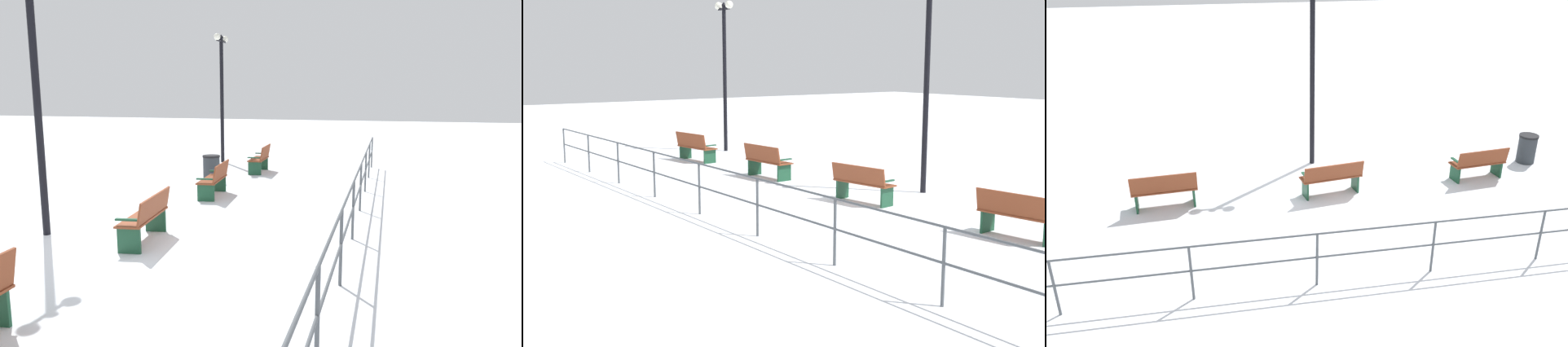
{
  "view_description": "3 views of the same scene",
  "coord_description": "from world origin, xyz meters",
  "views": [
    {
      "loc": [
        -4.41,
        7.74,
        2.71
      ],
      "look_at": [
        -1.91,
        -1.66,
        1.08
      ],
      "focal_mm": 33.39,
      "sensor_mm": 36.0,
      "label": 1
    },
    {
      "loc": [
        -10.63,
        -11.62,
        3.29
      ],
      "look_at": [
        -2.14,
        0.36,
        0.83
      ],
      "focal_mm": 47.02,
      "sensor_mm": 36.0,
      "label": 2
    },
    {
      "loc": [
        -11.95,
        2.91,
        6.07
      ],
      "look_at": [
        -0.69,
        0.71,
        0.87
      ],
      "focal_mm": 36.83,
      "sensor_mm": 36.0,
      "label": 3
    }
  ],
  "objects": [
    {
      "name": "lamppost_middle",
      "position": [
        1.92,
        0.07,
        3.43
      ],
      "size": [
        0.27,
        1.06,
        5.28
      ],
      "color": "black",
      "rests_on": "ground"
    },
    {
      "name": "bench_third",
      "position": [
        -0.19,
        -0.01,
        0.48
      ],
      "size": [
        0.71,
        1.6,
        0.9
      ],
      "rotation": [
        0.0,
        0.0,
        0.14
      ],
      "color": "brown",
      "rests_on": "ground"
    },
    {
      "name": "bench_second",
      "position": [
        -0.02,
        -4.07,
        0.47
      ],
      "size": [
        0.69,
        1.53,
        0.9
      ],
      "rotation": [
        0.0,
        0.0,
        0.1
      ],
      "color": "brown",
      "rests_on": "ground"
    },
    {
      "name": "bench_fourth",
      "position": [
        -0.12,
        4.06,
        0.49
      ],
      "size": [
        0.68,
        1.57,
        0.95
      ],
      "rotation": [
        0.0,
        0.0,
        0.07
      ],
      "color": "brown",
      "rests_on": "ground"
    },
    {
      "name": "waterfront_railing",
      "position": [
        -3.82,
        -0.0,
        0.76
      ],
      "size": [
        0.05,
        20.54,
        1.12
      ],
      "color": "#4C5156",
      "rests_on": "ground"
    },
    {
      "name": "ground_plane",
      "position": [
        0.0,
        0.0,
        0.0
      ],
      "size": [
        80.0,
        80.0,
        0.0
      ],
      "primitive_type": "plane",
      "color": "white",
      "rests_on": "ground"
    },
    {
      "name": "trash_bin",
      "position": [
        0.81,
        -5.99,
        0.42
      ],
      "size": [
        0.53,
        0.53,
        0.83
      ],
      "color": "#2D3338",
      "rests_on": "ground"
    }
  ]
}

